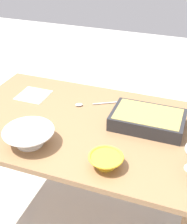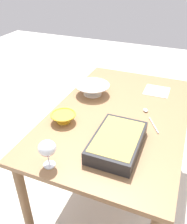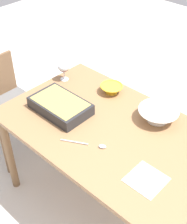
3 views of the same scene
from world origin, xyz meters
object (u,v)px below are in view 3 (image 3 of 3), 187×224
object	(u,v)px
dining_table	(109,138)
wine_glass	(64,67)
mixing_bowl	(158,114)
napkin	(146,180)
small_bowl	(111,88)
serving_spoon	(92,145)
chair	(3,102)
casserole_dish	(60,105)

from	to	relation	value
dining_table	wine_glass	xyz separation A→B (m)	(-0.60, 0.18, 0.20)
mixing_bowl	napkin	world-z (taller)	mixing_bowl
dining_table	napkin	distance (m)	0.45
small_bowl	napkin	size ratio (longest dim) A/B	0.87
serving_spoon	chair	bearing A→B (deg)	176.38
napkin	small_bowl	bearing A→B (deg)	143.62
serving_spoon	mixing_bowl	bearing A→B (deg)	72.44
dining_table	napkin	xyz separation A→B (m)	(0.41, -0.18, 0.09)
small_bowl	napkin	bearing A→B (deg)	-36.38
small_bowl	serving_spoon	size ratio (longest dim) A/B	0.65
chair	serving_spoon	bearing A→B (deg)	-3.62
dining_table	chair	distance (m)	1.06
casserole_dish	dining_table	bearing A→B (deg)	14.82
napkin	casserole_dish	bearing A→B (deg)	173.32
dining_table	serving_spoon	bearing A→B (deg)	-81.25
dining_table	wine_glass	world-z (taller)	wine_glass
small_bowl	chair	bearing A→B (deg)	-152.58
mixing_bowl	small_bowl	distance (m)	0.41
small_bowl	napkin	world-z (taller)	small_bowl
dining_table	napkin	bearing A→B (deg)	-23.78
serving_spoon	napkin	bearing A→B (deg)	1.43
napkin	wine_glass	bearing A→B (deg)	160.36
chair	wine_glass	world-z (taller)	wine_glass
casserole_dish	small_bowl	bearing A→B (deg)	74.32
dining_table	mixing_bowl	bearing A→B (deg)	56.94
dining_table	chair	world-z (taller)	chair
chair	casserole_dish	size ratio (longest dim) A/B	2.14
serving_spoon	napkin	size ratio (longest dim) A/B	1.34
small_bowl	napkin	distance (m)	0.80
wine_glass	small_bowl	bearing A→B (deg)	17.35
dining_table	mixing_bowl	distance (m)	0.35
mixing_bowl	serving_spoon	size ratio (longest dim) A/B	1.03
dining_table	mixing_bowl	xyz separation A→B (m)	(0.17, 0.27, 0.14)
casserole_dish	chair	bearing A→B (deg)	-177.53
wine_glass	serving_spoon	size ratio (longest dim) A/B	0.60
dining_table	casserole_dish	distance (m)	0.38
dining_table	small_bowl	size ratio (longest dim) A/B	8.55
dining_table	small_bowl	xyz separation A→B (m)	(-0.24, 0.29, 0.13)
dining_table	chair	xyz separation A→B (m)	(-1.04, -0.12, -0.18)
chair	dining_table	bearing A→B (deg)	6.66
casserole_dish	mixing_bowl	xyz separation A→B (m)	(0.52, 0.36, 0.00)
mixing_bowl	napkin	bearing A→B (deg)	-62.25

